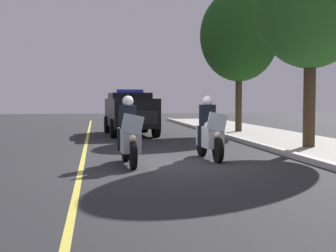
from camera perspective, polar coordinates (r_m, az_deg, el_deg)
The scene contains 7 objects.
ground_plane at distance 12.08m, azimuth 0.76°, elevation -4.56°, with size 80.00×80.00×0.00m, color #28282B.
curb_strip at distance 13.10m, azimuth 16.11°, elevation -3.74°, with size 48.00×0.24×0.15m, color #B7B5AD.
lane_stripe_center at distance 11.93m, azimuth -10.22°, elevation -4.69°, with size 48.00×0.12×0.01m, color #E0D14C.
police_motorcycle_lead_left at distance 11.93m, azimuth -4.66°, elevation -1.29°, with size 2.14×0.60×1.72m.
police_motorcycle_lead_right at distance 13.04m, azimuth 4.94°, elevation -0.90°, with size 2.14×0.60×1.72m.
police_suv at distance 21.79m, azimuth -4.52°, elevation 1.76°, with size 5.00×2.30×2.05m.
tree_far_back at distance 22.96m, azimuth 8.45°, elevation 10.55°, with size 3.66×3.66×6.61m.
Camera 1 is at (11.81, -1.95, 1.65)m, focal length 51.34 mm.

